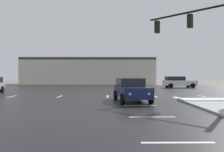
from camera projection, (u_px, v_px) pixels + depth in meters
ground_plane at (131, 97)px, 20.59m from camera, size 120.00×120.00×0.00m
road_asphalt at (131, 97)px, 20.59m from camera, size 44.00×44.00×0.02m
snow_strip_curbside at (210, 99)px, 16.64m from camera, size 4.00×1.60×0.06m
lane_markings at (148, 98)px, 19.23m from camera, size 36.15×36.15×0.01m
traffic_signal_mast at (205, 35)px, 16.27m from camera, size 4.38×4.95×6.48m
strip_building_background at (89, 71)px, 48.88m from camera, size 25.28×8.00×5.08m
sedan_white at (178, 82)px, 34.28m from camera, size 4.59×2.14×1.58m
sedan_navy at (131, 89)px, 16.91m from camera, size 2.44×4.68×1.58m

